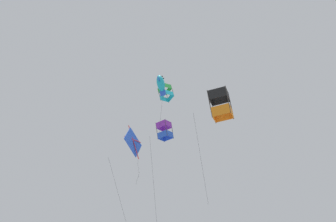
% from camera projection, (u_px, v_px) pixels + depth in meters
% --- Properties ---
extents(kite_box_highest, '(1.54, 1.48, 4.25)m').
position_uv_depth(kite_box_highest, '(166.00, 93.00, 34.13)').
color(kite_box_highest, green).
extents(kite_box_near_left, '(1.95, 1.60, 8.38)m').
position_uv_depth(kite_box_near_left, '(165.00, 131.00, 33.25)').
color(kite_box_near_left, purple).
extents(kite_fish_low_drifter, '(1.08, 0.84, 1.60)m').
position_uv_depth(kite_fish_low_drifter, '(161.00, 83.00, 28.44)').
color(kite_fish_low_drifter, '#1EB2C6').
extents(kite_box_far_centre, '(3.14, 2.43, 7.27)m').
position_uv_depth(kite_box_far_centre, '(220.00, 105.00, 27.81)').
color(kite_box_far_centre, black).
extents(kite_diamond_mid_left, '(3.05, 1.67, 7.43)m').
position_uv_depth(kite_diamond_mid_left, '(133.00, 143.00, 30.42)').
color(kite_diamond_mid_left, blue).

